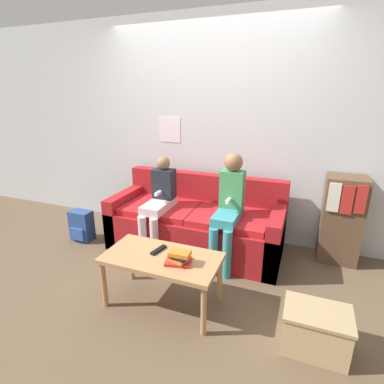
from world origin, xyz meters
name	(u,v)px	position (x,y,z in m)	size (l,w,h in m)	color
ground_plane	(179,269)	(0.00, 0.00, 0.00)	(10.00, 10.00, 0.00)	brown
wall_back	(211,131)	(0.00, 1.02, 1.30)	(8.00, 0.07, 2.60)	silver
couch	(196,224)	(0.00, 0.52, 0.29)	(1.94, 0.81, 0.82)	maroon
coffee_table	(162,262)	(0.08, -0.52, 0.40)	(0.96, 0.50, 0.46)	#AD7F51
person_left	(159,201)	(-0.37, 0.32, 0.60)	(0.24, 0.55, 1.07)	silver
person_right	(229,204)	(0.42, 0.34, 0.66)	(0.24, 0.55, 1.17)	teal
tv_remote	(159,250)	(0.02, -0.45, 0.47)	(0.08, 0.17, 0.02)	black
book_stack	(179,258)	(0.26, -0.56, 0.51)	(0.23, 0.19, 0.10)	red
bookshelf	(341,220)	(1.52, 0.81, 0.47)	(0.39, 0.33, 0.94)	brown
storage_box	(316,330)	(1.30, -0.57, 0.16)	(0.45, 0.32, 0.32)	tan
backpack	(82,226)	(-1.37, 0.18, 0.18)	(0.27, 0.19, 0.38)	#284789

